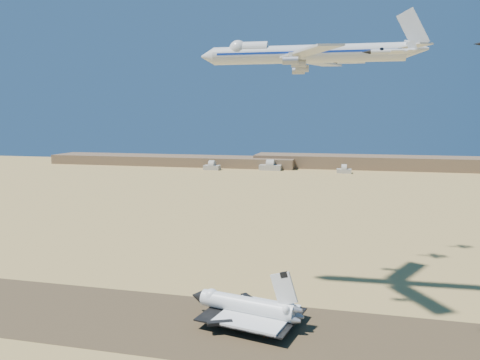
% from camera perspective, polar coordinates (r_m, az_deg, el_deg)
% --- Properties ---
extents(ground, '(1200.00, 1200.00, 0.00)m').
position_cam_1_polar(ground, '(176.08, -4.38, -17.31)').
color(ground, tan).
rests_on(ground, ground).
extents(runway, '(600.00, 50.00, 0.06)m').
position_cam_1_polar(runway, '(176.06, -4.38, -17.31)').
color(runway, brown).
rests_on(runway, ground).
extents(ridgeline, '(960.00, 90.00, 18.00)m').
position_cam_1_polar(ridgeline, '(682.30, 14.78, 1.92)').
color(ridgeline, olive).
rests_on(ridgeline, ground).
extents(hangars, '(200.50, 29.50, 30.00)m').
position_cam_1_polar(hangars, '(643.92, 3.28, 1.57)').
color(hangars, '#AFAA9B').
rests_on(hangars, ground).
extents(shuttle, '(43.92, 32.84, 21.66)m').
position_cam_1_polar(shuttle, '(175.84, 0.74, -15.25)').
color(shuttle, white).
rests_on(shuttle, runway).
extents(carrier_747, '(87.44, 67.83, 21.81)m').
position_cam_1_polar(carrier_747, '(189.68, 7.28, 14.98)').
color(carrier_747, silver).
extents(crew_a, '(0.49, 0.65, 1.63)m').
position_cam_1_polar(crew_a, '(171.26, 2.40, -17.73)').
color(crew_a, '#DF3E0D').
rests_on(crew_a, runway).
extents(crew_b, '(0.55, 0.93, 1.88)m').
position_cam_1_polar(crew_b, '(167.28, 3.00, -18.34)').
color(crew_b, '#DF3E0D').
rests_on(crew_b, runway).
extents(crew_c, '(1.07, 0.84, 1.63)m').
position_cam_1_polar(crew_c, '(166.97, 3.40, -18.44)').
color(crew_c, '#DF3E0D').
rests_on(crew_c, runway).
extents(chase_jet_a, '(15.47, 8.27, 3.85)m').
position_cam_1_polar(chase_jet_a, '(147.00, 17.96, 14.71)').
color(chase_jet_a, silver).
extents(chase_jet_d, '(16.39, 8.91, 4.08)m').
position_cam_1_polar(chase_jet_d, '(235.22, 13.30, 13.84)').
color(chase_jet_d, silver).
extents(chase_jet_e, '(14.35, 8.14, 3.61)m').
position_cam_1_polar(chase_jet_e, '(257.79, 17.29, 13.92)').
color(chase_jet_e, silver).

